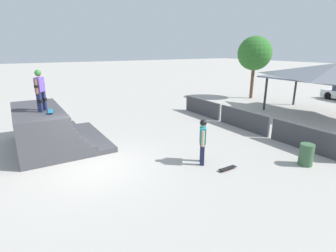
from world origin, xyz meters
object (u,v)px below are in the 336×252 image
(skater_on_deck, at_px, (40,88))
(skateboard_on_ground, at_px, (227,168))
(trash_bin, at_px, (306,155))
(skateboard_on_deck, at_px, (50,111))
(tree_beside_pavilion, at_px, (255,54))
(bystander_walking, at_px, (203,138))

(skater_on_deck, bearing_deg, skateboard_on_ground, 76.77)
(skater_on_deck, distance_m, trash_bin, 10.87)
(skateboard_on_deck, bearing_deg, skater_on_deck, -143.84)
(tree_beside_pavilion, bearing_deg, skateboard_on_ground, -50.92)
(skateboard_on_deck, distance_m, tree_beside_pavilion, 17.89)
(trash_bin, bearing_deg, skateboard_on_ground, -113.01)
(skater_on_deck, height_order, bystander_walking, skater_on_deck)
(skater_on_deck, relative_size, bystander_walking, 0.96)
(skateboard_on_ground, relative_size, tree_beside_pavilion, 0.14)
(skateboard_on_deck, relative_size, trash_bin, 1.02)
(trash_bin, bearing_deg, tree_beside_pavilion, 140.24)
(tree_beside_pavilion, xyz_separation_m, trash_bin, (10.93, -9.09, -3.44))
(bystander_walking, xyz_separation_m, skateboard_on_ground, (0.97, 0.43, -0.98))
(bystander_walking, distance_m, skateboard_on_ground, 1.44)
(skater_on_deck, xyz_separation_m, skateboard_on_deck, (0.47, 0.23, -0.92))
(skater_on_deck, bearing_deg, bystander_walking, 79.97)
(bystander_walking, bearing_deg, trash_bin, -86.70)
(skateboard_on_ground, bearing_deg, skateboard_on_deck, -46.11)
(skater_on_deck, bearing_deg, skateboard_on_deck, 58.36)
(skater_on_deck, height_order, skateboard_on_ground, skater_on_deck)
(skateboard_on_ground, relative_size, trash_bin, 0.91)
(skater_on_deck, distance_m, tree_beside_pavilion, 17.91)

